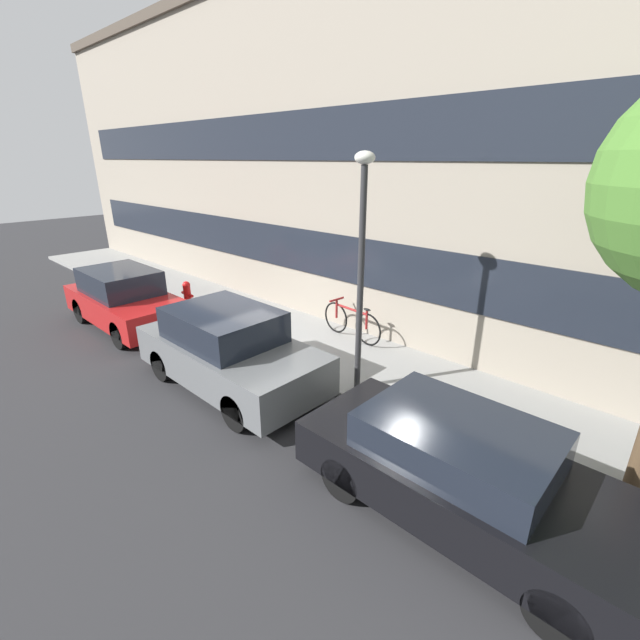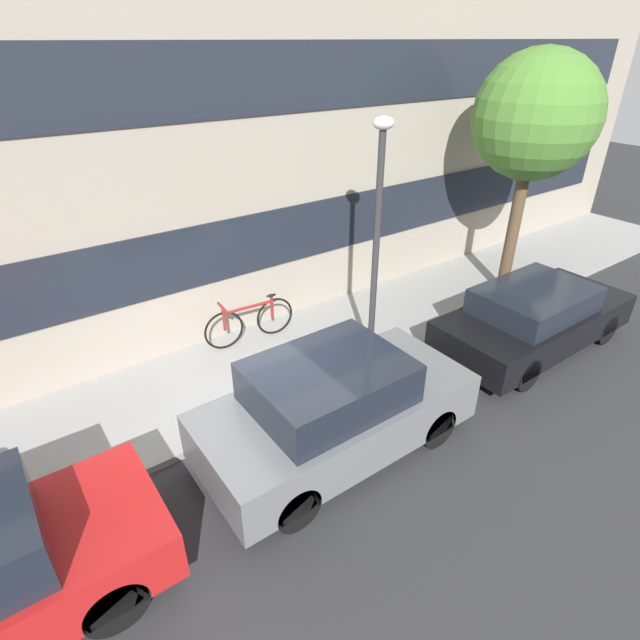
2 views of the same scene
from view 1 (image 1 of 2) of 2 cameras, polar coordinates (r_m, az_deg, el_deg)
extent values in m
plane|color=#2B2B2D|center=(9.47, -8.86, -4.90)|extent=(56.00, 56.00, 0.00)
cube|color=gray|center=(10.20, -3.23, -2.39)|extent=(28.00, 2.56, 0.11)
cube|color=gray|center=(10.63, 3.55, 21.20)|extent=(28.00, 0.90, 8.29)
cube|color=#1E232D|center=(10.52, 1.60, 8.49)|extent=(25.76, 0.04, 1.10)
cube|color=#1E232D|center=(10.28, 1.76, 23.56)|extent=(25.76, 0.04, 1.10)
cube|color=#AD1919|center=(11.88, -24.39, 1.75)|extent=(3.85, 1.62, 0.64)
cube|color=black|center=(11.86, -25.13, 4.71)|extent=(2.00, 1.43, 0.59)
cylinder|color=black|center=(11.20, -18.44, 0.19)|extent=(0.65, 0.18, 0.65)
cylinder|color=black|center=(10.67, -25.17, -1.81)|extent=(0.65, 0.18, 0.65)
cylinder|color=black|center=(13.27, -23.47, 2.68)|extent=(0.65, 0.18, 0.65)
cylinder|color=black|center=(12.82, -29.28, 1.10)|extent=(0.65, 0.18, 0.65)
cube|color=slate|center=(8.15, -11.80, -4.99)|extent=(3.85, 1.74, 0.70)
cube|color=black|center=(8.02, -12.77, -0.58)|extent=(2.00, 1.53, 0.56)
cylinder|color=black|center=(7.88, -1.89, -7.68)|extent=(0.62, 0.18, 0.62)
cylinder|color=black|center=(7.03, -11.13, -11.96)|extent=(0.62, 0.18, 0.62)
cylinder|color=black|center=(9.56, -12.04, -2.82)|extent=(0.62, 0.18, 0.62)
cylinder|color=black|center=(8.87, -20.30, -5.65)|extent=(0.62, 0.18, 0.62)
cube|color=black|center=(5.62, 18.81, -19.75)|extent=(4.04, 1.66, 0.60)
cube|color=black|center=(5.35, 17.87, -14.86)|extent=(2.10, 1.46, 0.44)
cylinder|color=black|center=(6.13, 33.14, -21.27)|extent=(0.59, 0.18, 0.59)
cylinder|color=black|center=(5.05, 29.16, -31.06)|extent=(0.59, 0.18, 0.59)
cylinder|color=black|center=(6.71, 11.51, -13.88)|extent=(0.59, 0.18, 0.59)
cylinder|color=black|center=(5.75, 3.05, -20.29)|extent=(0.59, 0.18, 0.59)
cylinder|color=red|center=(12.66, -17.10, 1.76)|extent=(0.29, 0.29, 0.04)
cylinder|color=red|center=(12.57, -17.24, 3.06)|extent=(0.20, 0.20, 0.56)
sphere|color=red|center=(12.48, -17.40, 4.47)|extent=(0.21, 0.21, 0.21)
cylinder|color=red|center=(12.71, -17.69, 3.46)|extent=(0.16, 0.08, 0.08)
cylinder|color=red|center=(12.40, -16.84, 3.14)|extent=(0.16, 0.08, 0.08)
torus|color=black|center=(10.25, 2.13, 0.35)|extent=(0.75, 0.10, 0.75)
torus|color=black|center=(9.59, 6.41, -1.26)|extent=(0.75, 0.10, 0.75)
cylinder|color=maroon|center=(9.79, 4.25, 1.41)|extent=(0.98, 0.14, 0.06)
cylinder|color=maroon|center=(9.54, 6.24, 0.01)|extent=(0.06, 0.06, 0.43)
cylinder|color=maroon|center=(10.16, 2.23, 1.44)|extent=(0.06, 0.06, 0.43)
ellipsoid|color=black|center=(9.46, 6.29, 1.39)|extent=(0.21, 0.10, 0.05)
cylinder|color=maroon|center=(10.08, 2.24, 2.75)|extent=(0.09, 0.44, 0.05)
cylinder|color=#2D2D30|center=(7.26, 5.41, 4.51)|extent=(0.11, 0.11, 3.86)
ellipsoid|color=silver|center=(6.97, 6.01, 20.75)|extent=(0.32, 0.32, 0.20)
camera|label=2|loc=(9.51, -51.22, 20.10)|focal=28.00mm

